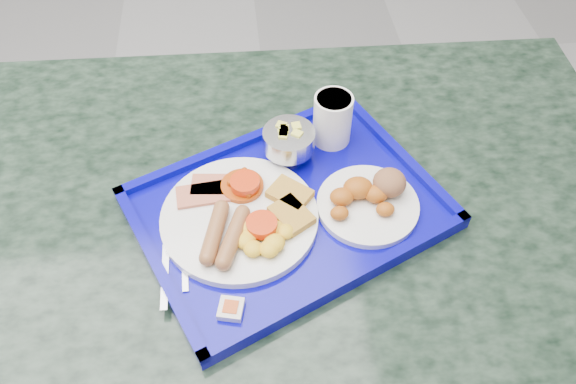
# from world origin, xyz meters

# --- Properties ---
(floor) EXTENTS (6.00, 6.00, 0.00)m
(floor) POSITION_xyz_m (0.00, 0.00, 0.00)
(floor) COLOR gray
(floor) RESTS_ON ground
(table) EXTENTS (1.35, 0.92, 0.83)m
(table) POSITION_xyz_m (0.62, -0.14, 0.61)
(table) COLOR gray
(table) RESTS_ON floor
(tray) EXTENTS (0.59, 0.53, 0.03)m
(tray) POSITION_xyz_m (0.63, -0.17, 0.84)
(tray) COLOR #06039B
(tray) RESTS_ON table
(main_plate) EXTENTS (0.26, 0.26, 0.04)m
(main_plate) POSITION_xyz_m (0.56, -0.19, 0.86)
(main_plate) COLOR white
(main_plate) RESTS_ON tray
(bread_plate) EXTENTS (0.17, 0.17, 0.06)m
(bread_plate) POSITION_xyz_m (0.77, -0.17, 0.86)
(bread_plate) COLOR white
(bread_plate) RESTS_ON tray
(fruit_bowl) EXTENTS (0.09, 0.09, 0.06)m
(fruit_bowl) POSITION_xyz_m (0.64, -0.05, 0.88)
(fruit_bowl) COLOR #ACACAE
(fruit_bowl) RESTS_ON tray
(juice_cup) EXTENTS (0.07, 0.07, 0.10)m
(juice_cup) POSITION_xyz_m (0.73, -0.01, 0.89)
(juice_cup) COLOR white
(juice_cup) RESTS_ON tray
(spoon) EXTENTS (0.03, 0.16, 0.01)m
(spoon) POSITION_xyz_m (0.46, -0.20, 0.85)
(spoon) COLOR #ACACAE
(spoon) RESTS_ON tray
(knife) EXTENTS (0.01, 0.16, 0.00)m
(knife) POSITION_xyz_m (0.43, -0.26, 0.84)
(knife) COLOR #ACACAE
(knife) RESTS_ON tray
(jam_packet) EXTENTS (0.04, 0.04, 0.01)m
(jam_packet) POSITION_xyz_m (0.53, -0.35, 0.85)
(jam_packet) COLOR silver
(jam_packet) RESTS_ON tray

